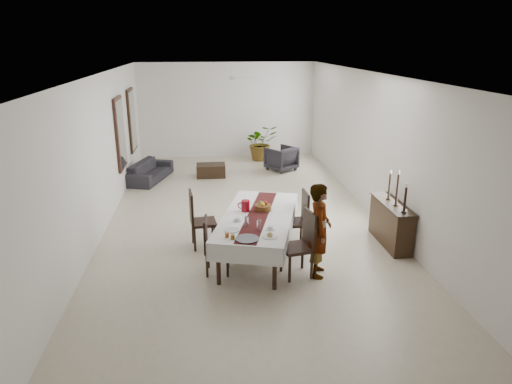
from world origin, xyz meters
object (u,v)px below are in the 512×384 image
object	(u,v)px
red_pitcher	(245,206)
sideboard_body	(391,224)
sofa	(150,171)
woman	(320,230)
dining_table_top	(258,217)

from	to	relation	value
red_pitcher	sideboard_body	distance (m)	2.92
sofa	woman	bearing A→B (deg)	-133.26
red_pitcher	woman	distance (m)	1.59
red_pitcher	sofa	world-z (taller)	red_pitcher
woman	sofa	bearing A→B (deg)	42.49
dining_table_top	red_pitcher	distance (m)	0.34
red_pitcher	sofa	bearing A→B (deg)	114.78
dining_table_top	sofa	size ratio (longest dim) A/B	1.36
dining_table_top	woman	distance (m)	1.28
woman	sofa	size ratio (longest dim) A/B	0.88
red_pitcher	sofa	size ratio (longest dim) A/B	0.11
dining_table_top	sideboard_body	bearing A→B (deg)	20.28
dining_table_top	sideboard_body	world-z (taller)	sideboard_body
red_pitcher	woman	bearing A→B (deg)	-43.70
red_pitcher	sofa	xyz separation A→B (m)	(-2.32, 5.02, -0.64)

